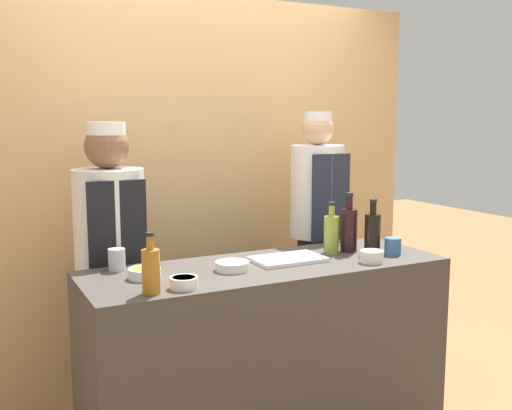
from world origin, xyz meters
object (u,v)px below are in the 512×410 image
Objects in this scene: cutting_board at (288,259)px; cup_blue at (393,246)px; sauce_bowl_orange at (372,256)px; bottle_wine at (349,229)px; bottle_amber at (151,270)px; sauce_bowl_red at (232,265)px; sauce_bowl_green at (184,282)px; chef_left at (111,266)px; chef_right at (316,237)px; cup_steel at (117,259)px; bottle_soy at (373,232)px; sauce_bowl_yellow at (145,273)px; bottle_oil at (331,233)px.

cutting_board is 0.58m from cup_blue.
cup_blue is (0.21, 0.09, 0.01)m from sauce_bowl_orange.
bottle_wine is 1.25× the size of bottle_amber.
cup_blue is (0.89, -0.08, 0.02)m from sauce_bowl_red.
cutting_board is at bearing 167.83° from cup_blue.
sauce_bowl_green is 0.07× the size of chef_left.
chef_right is (0.11, 0.48, -0.14)m from bottle_wine.
cup_steel is at bearing 93.90° from bottle_amber.
chef_left is (-1.17, 0.48, -0.18)m from bottle_wine.
chef_right reaches higher than sauce_bowl_green.
bottle_amber is (-1.27, -0.19, -0.01)m from bottle_soy.
chef_right reaches higher than sauce_bowl_red.
sauce_bowl_orange is 0.33× the size of cutting_board.
sauce_bowl_yellow is at bearing -69.72° from cup_steel.
cutting_board is at bearing 16.83° from bottle_amber.
bottle_soy is at bearing 8.65° from bottle_amber.
cup_blue is (0.16, -0.17, -0.08)m from bottle_wine.
cutting_board is at bearing 19.37° from sauce_bowl_green.
cutting_board is at bearing -133.81° from chef_right.
bottle_oil is at bearing 11.31° from cutting_board.
chef_left is at bearing 81.76° from cup_steel.
bottle_wine is (1.14, 0.04, 0.10)m from sauce_bowl_yellow.
chef_right is (1.27, 0.00, 0.04)m from chef_left.
cup_steel is at bearing 165.63° from cutting_board.
bottle_soy reaches higher than sauce_bowl_red.
sauce_bowl_green is at bearing -80.30° from chef_left.
bottle_wine is 0.25m from cup_blue.
chef_right is at bearing 33.38° from sauce_bowl_green.
sauce_bowl_green is at bearing -160.63° from cutting_board.
sauce_bowl_green is at bearing -146.62° from chef_right.
bottle_wine reaches higher than bottle_soy.
sauce_bowl_green is 1.34× the size of cup_blue.
sauce_bowl_yellow is 0.09× the size of chef_right.
sauce_bowl_orange is 0.73× the size of sauce_bowl_red.
bottle_amber is (-0.78, -0.24, 0.09)m from cutting_board.
cup_blue reaches higher than sauce_bowl_orange.
cup_steel is at bearing 172.40° from bottle_oil.
sauce_bowl_yellow is 0.46× the size of bottle_wine.
cutting_board is 0.32m from bottle_oil.
chef_left is at bearing 156.12° from bottle_oil.
bottle_soy is (0.49, -0.04, 0.10)m from cutting_board.
cutting_board is at bearing -34.75° from chef_left.
sauce_bowl_green reaches higher than sauce_bowl_red.
bottle_oil is 0.33m from cup_blue.
bottle_wine reaches higher than bottle_amber.
cup_blue is 0.05× the size of chef_left.
sauce_bowl_orange is 0.42m from cutting_board.
chef_right is (0.51, 0.53, -0.03)m from cutting_board.
bottle_wine reaches higher than sauce_bowl_yellow.
cup_blue is at bearing -46.39° from bottle_wine.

